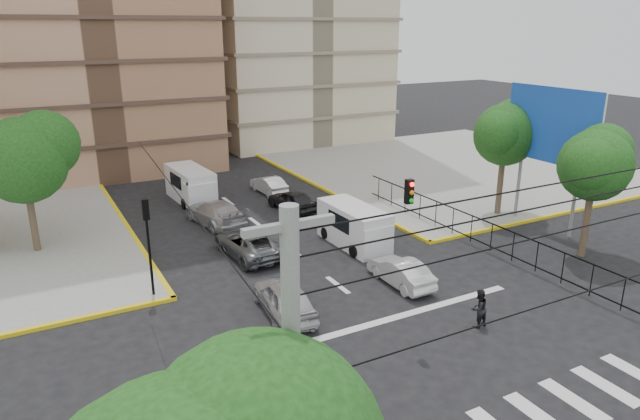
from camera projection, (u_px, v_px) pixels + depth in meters
ground at (402, 334)px, 22.26m from camera, size 160.00×160.00×0.00m
sidewalk_ne at (454, 167)px, 48.01m from camera, size 26.00×26.00×0.15m
stop_line at (384, 320)px, 23.26m from camera, size 13.00×0.40×0.01m
park_fence at (490, 253)px, 30.10m from camera, size 0.10×22.50×1.66m
billboard at (552, 128)px, 31.96m from camera, size 0.36×6.20×8.10m
tree_park_a at (596, 162)px, 28.31m from camera, size 4.41×3.60×6.83m
tree_park_c at (506, 132)px, 34.52m from camera, size 4.65×3.80×7.25m
tree_tudor at (24, 156)px, 28.65m from camera, size 5.39×4.40×7.43m
traffic_light_nw at (147, 231)px, 24.29m from camera, size 0.28×0.22×4.40m
traffic_light_hanging at (447, 204)px, 18.73m from camera, size 18.00×9.12×0.92m
van_right_lane at (356, 228)px, 30.76m from camera, size 2.06×4.90×2.19m
van_left_lane at (192, 186)px, 38.57m from camera, size 2.29×5.12×2.26m
car_silver_front_left at (284, 298)px, 23.58m from camera, size 2.19×4.49×1.48m
car_white_front_right at (401, 272)px, 26.33m from camera, size 1.36×3.82×1.26m
car_grey_mid_left at (248, 243)px, 29.60m from camera, size 2.63×5.08×1.37m
car_silver_rear_left at (215, 213)px, 34.25m from camera, size 2.82×5.39×1.49m
car_darkgrey_mid_right at (292, 200)px, 36.90m from camera, size 2.24×4.20×1.36m
car_white_rear_right at (269, 185)px, 40.67m from camera, size 1.51×3.80×1.23m
pedestrian_crosswalk at (479, 308)px, 22.58m from camera, size 0.83×0.67×1.60m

